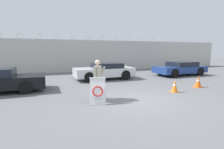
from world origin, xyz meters
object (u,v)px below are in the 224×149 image
parked_car_rear_sedan (105,71)px  traffic_cone_near (198,81)px  barricade_sign (98,90)px  security_guard (98,77)px  traffic_cone_mid (175,86)px  parked_car_far_side (180,68)px

parked_car_rear_sedan → traffic_cone_near: bearing=131.1°
barricade_sign → security_guard: size_ratio=0.61×
traffic_cone_near → traffic_cone_mid: 2.13m
barricade_sign → parked_car_far_side: parked_car_far_side is taller
barricade_sign → traffic_cone_mid: size_ratio=1.60×
traffic_cone_near → parked_car_far_side: bearing=58.4°
barricade_sign → security_guard: security_guard is taller
barricade_sign → traffic_cone_mid: barricade_sign is taller
traffic_cone_near → parked_car_rear_sedan: parked_car_rear_sedan is taller
security_guard → parked_car_far_side: size_ratio=0.38×
barricade_sign → parked_car_far_side: bearing=46.6°
parked_car_far_side → traffic_cone_near: bearing=57.0°
security_guard → traffic_cone_mid: security_guard is taller
parked_car_far_side → parked_car_rear_sedan: bearing=-5.5°
parked_car_rear_sedan → parked_car_far_side: (6.70, -0.49, -0.02)m
security_guard → traffic_cone_mid: bearing=-54.7°
traffic_cone_mid → parked_car_rear_sedan: size_ratio=0.15×
parked_car_rear_sedan → parked_car_far_side: bearing=176.1°
traffic_cone_mid → parked_car_rear_sedan: parked_car_rear_sedan is taller
parked_car_far_side → barricade_sign: bearing=27.8°
barricade_sign → security_guard: 0.74m
traffic_cone_mid → parked_car_rear_sedan: (-2.00, 5.17, 0.30)m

